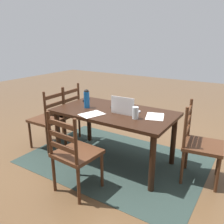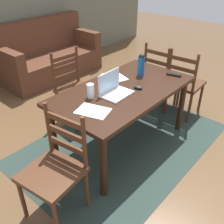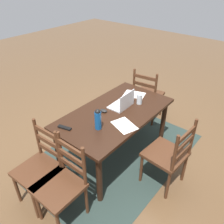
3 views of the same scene
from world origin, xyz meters
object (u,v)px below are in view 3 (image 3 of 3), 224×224
Objects in this scene: computer_mouse at (104,111)px; tv_remote at (65,128)px; laptop at (123,103)px; water_bottle at (98,119)px; drinking_glass at (140,99)px; chair_right_far at (61,184)px; chair_far_head at (168,155)px; chair_right_near at (41,168)px; dining_table at (115,118)px; chair_left_near at (147,95)px.

computer_mouse is 0.59× the size of tv_remote.
water_bottle is at bearing 6.59° from laptop.
water_bottle is 0.78m from drinking_glass.
chair_right_far and chair_far_head have the same top height.
laptop reaches higher than chair_right_near.
laptop is 0.57m from water_bottle.
laptop reaches higher than drinking_glass.
laptop is at bearing 177.36° from dining_table.
chair_right_far is 3.67× the size of water_bottle.
chair_far_head and chair_left_near have the same top height.
dining_table is at bearing 117.10° from computer_mouse.
dining_table is 1.67× the size of chair_far_head.
chair_far_head is (-1.08, 0.98, 0.00)m from chair_right_near.
laptop is at bearing 10.75° from chair_left_near.
chair_right_far is at bearing 90.01° from chair_right_near.
chair_far_head reaches higher than computer_mouse.
water_bottle is (-0.68, 0.25, 0.40)m from chair_right_near.
laptop is at bearing -101.41° from chair_far_head.
chair_right_far is at bearing 2.01° from drinking_glass.
chair_right_far and chair_left_near have the same top height.
chair_far_head is at bearing 41.91° from chair_left_near.
chair_far_head is at bearing 118.62° from water_bottle.
water_bottle reaches higher than chair_left_near.
dining_table is 4.85× the size of laptop.
chair_right_near is at bearing -9.23° from dining_table.
chair_left_near is 1.56m from water_bottle.
laptop is (-0.16, -0.80, 0.33)m from chair_far_head.
chair_right_near is 2.90× the size of laptop.
drinking_glass is 0.53m from computer_mouse.
chair_left_near is 6.51× the size of drinking_glass.
water_bottle reaches higher than tv_remote.
chair_right_near reaches higher than tv_remote.
computer_mouse is at bearing -25.54° from laptop.
chair_right_far is 1.06m from computer_mouse.
laptop reaches higher than chair_left_near.
laptop reaches higher than computer_mouse.
water_bottle is (1.48, 0.24, 0.40)m from chair_left_near.
chair_far_head is 2.90× the size of laptop.
chair_right_near is 2.16m from chair_left_near.
chair_right_near is 0.51m from tv_remote.
computer_mouse is (0.26, -0.12, -0.04)m from laptop.
drinking_glass is (0.71, 0.29, 0.34)m from chair_left_near.
tv_remote is (1.03, -0.35, -0.06)m from drinking_glass.
chair_left_near reaches higher than dining_table.
water_bottle is at bearing -3.71° from drinking_glass.
dining_table is 9.33× the size of tv_remote.
drinking_glass reaches higher than tv_remote.
tv_remote is (-0.43, -0.40, 0.28)m from chair_right_far.
chair_right_near is at bearing -7.82° from tv_remote.
drinking_glass is 1.09m from tv_remote.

